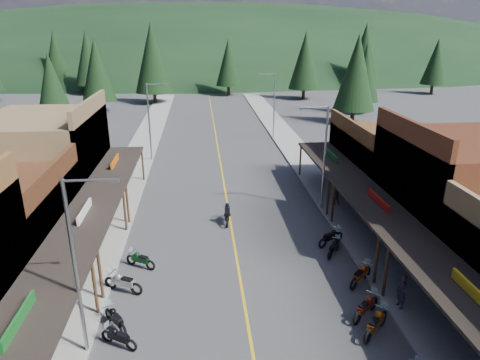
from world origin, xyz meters
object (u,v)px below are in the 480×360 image
object	(u,v)px
pine_1	(88,58)
bike_east_8	(334,247)
pine_5	(365,52)
pine_9	(365,73)
shop_west_3	(47,161)
pine_2	(152,58)
streetlight_1	(150,119)
shop_east_2	(458,194)
bike_east_5	(376,322)
bike_west_5	(119,337)
shop_east_3	(390,163)
pedestrian_east_b	(335,195)
streetlight_0	(78,262)
pine_6	(436,62)
bike_east_7	(361,274)
pine_7	(56,56)
pine_11	(356,72)
bike_west_6	(115,318)
bike_west_8	(140,259)
bike_west_7	(123,282)
pine_4	(305,60)
bike_east_9	(331,236)
pine_3	(228,62)
pedestrian_east_a	(402,292)
rider_on_bike	(227,215)
pine_10	(97,70)
bike_east_6	(366,306)
streetlight_2	(323,154)
pine_8	(51,83)

from	to	relation	value
pine_1	bike_east_8	size ratio (longest dim) A/B	6.63
pine_5	pine_9	world-z (taller)	pine_5
shop_west_3	pine_2	bearing A→B (deg)	85.37
streetlight_1	pine_9	size ratio (longest dim) A/B	0.74
shop_east_2	bike_east_5	distance (m)	11.53
pine_1	bike_west_5	size ratio (longest dim) A/B	6.69
shop_east_3	pedestrian_east_b	world-z (taller)	shop_east_3
shop_east_3	pedestrian_east_b	size ratio (longest dim) A/B	6.71
shop_east_2	streetlight_0	bearing A→B (deg)	-159.63
shop_west_3	bike_west_5	xyz separation A→B (m)	(7.99, -17.06, -2.99)
pine_6	pedestrian_east_b	size ratio (longest dim) A/B	6.77
streetlight_0	bike_east_7	xyz separation A→B (m)	(13.44, 3.98, -3.85)
pine_6	pine_7	xyz separation A→B (m)	(-78.00, 12.00, 0.75)
pine_11	bike_west_6	size ratio (longest dim) A/B	6.23
pine_6	bike_east_7	bearing A→B (deg)	-120.90
shop_east_2	streetlight_1	bearing A→B (deg)	135.61
bike_west_8	streetlight_0	bearing A→B (deg)	-159.69
pine_7	bike_west_5	xyz separation A→B (m)	(26.21, -81.76, -6.70)
shop_east_2	bike_east_7	world-z (taller)	shop_east_2
streetlight_0	bike_west_7	xyz separation A→B (m)	(0.69, 4.41, -3.82)
shop_east_2	pine_4	distance (m)	58.57
pine_9	shop_west_3	bearing A→B (deg)	-138.27
shop_east_2	bike_west_8	xyz separation A→B (m)	(-19.44, -0.88, -2.96)
bike_east_9	bike_west_6	bearing A→B (deg)	-91.30
pine_3	pine_4	xyz separation A→B (m)	(14.00, -6.00, 0.75)
bike_west_6	pedestrian_east_b	distance (m)	19.52
pine_1	bike_west_6	distance (m)	76.88
pine_7	pedestrian_east_a	bearing A→B (deg)	-63.75
pine_1	pine_2	bearing A→B (deg)	-40.60
pine_2	bike_west_7	world-z (taller)	pine_2
bike_west_8	bike_east_7	bearing A→B (deg)	-72.12
pine_4	rider_on_bike	world-z (taller)	pine_4
pine_7	pedestrian_east_b	size ratio (longest dim) A/B	7.69
bike_west_6	pine_9	bearing A→B (deg)	22.43
pine_3	bike_east_7	bearing A→B (deg)	-87.91
bike_east_7	pine_10	bearing A→B (deg)	162.89
shop_east_2	bike_east_6	size ratio (longest dim) A/B	5.01
streetlight_0	pine_2	world-z (taller)	pine_2
shop_east_2	pine_2	size ratio (longest dim) A/B	0.78
shop_west_3	pine_5	size ratio (longest dim) A/B	0.78
streetlight_0	pine_9	world-z (taller)	pine_9
pine_2	bike_west_5	distance (m)	64.33
pine_3	bike_east_5	world-z (taller)	pine_3
pine_7	pine_9	bearing A→B (deg)	-28.97
pine_4	streetlight_2	bearing A→B (deg)	-101.99
streetlight_1	pine_8	size ratio (longest dim) A/B	0.80
pine_1	pedestrian_east_a	world-z (taller)	pine_1
pine_2	pine_7	size ratio (longest dim) A/B	1.12
shop_west_3	pine_10	world-z (taller)	pine_10
bike_east_7	pedestrian_east_b	xyz separation A→B (m)	(1.83, 10.63, 0.35)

